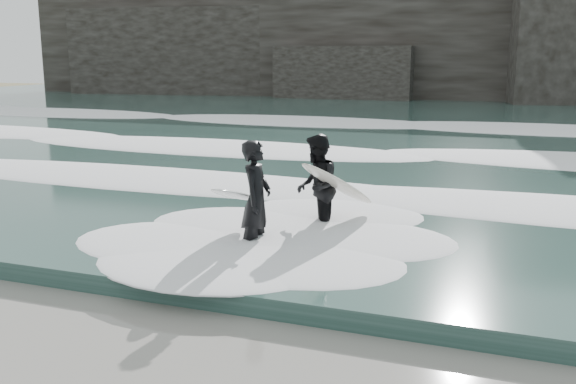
% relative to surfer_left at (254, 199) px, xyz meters
% --- Properties ---
extents(sea, '(90.00, 52.00, 0.30)m').
position_rel_surfer_left_xyz_m(sea, '(-0.33, 23.56, -0.85)').
color(sea, '#28443E').
rests_on(sea, ground).
extents(headland, '(70.00, 9.00, 10.00)m').
position_rel_surfer_left_xyz_m(headland, '(-0.33, 40.56, 4.00)').
color(headland, '#282420').
rests_on(headland, ground).
extents(foam_near, '(60.00, 3.20, 0.20)m').
position_rel_surfer_left_xyz_m(foam_near, '(-0.33, 3.56, -0.60)').
color(foam_near, white).
rests_on(foam_near, sea).
extents(foam_mid, '(60.00, 4.00, 0.24)m').
position_rel_surfer_left_xyz_m(foam_mid, '(-0.33, 10.56, -0.58)').
color(foam_mid, white).
rests_on(foam_mid, sea).
extents(foam_far, '(60.00, 4.80, 0.30)m').
position_rel_surfer_left_xyz_m(foam_far, '(-0.33, 19.56, -0.55)').
color(foam_far, white).
rests_on(foam_far, sea).
extents(surfer_left, '(1.00, 1.90, 1.99)m').
position_rel_surfer_left_xyz_m(surfer_left, '(0.00, 0.00, 0.00)').
color(surfer_left, black).
rests_on(surfer_left, ground).
extents(surfer_right, '(1.55, 2.11, 1.94)m').
position_rel_surfer_left_xyz_m(surfer_right, '(0.68, 1.46, -0.02)').
color(surfer_right, black).
rests_on(surfer_right, ground).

